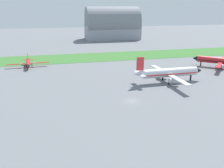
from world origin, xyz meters
The scene contains 6 objects.
ground_plane centered at (0.00, 0.00, 0.00)m, with size 600.00×600.00×0.00m, color slate.
grass_taxiway_strip centered at (0.00, 75.39, 0.04)m, with size 360.00×28.00×0.08m, color #3D7533.
airplane_taxiing_turboprop centered at (-37.81, 57.79, 2.31)m, with size 21.09×18.07×6.31m.
airplane_midfield_jet centered at (21.29, 16.67, 4.06)m, with size 31.24×31.88×11.28m.
airplane_parked_jet_far centered at (58.37, 33.08, 3.68)m, with size 23.51×22.80×10.22m.
hangar_distant centered at (31.27, 158.03, 12.94)m, with size 50.02×28.63×29.97m.
Camera 1 is at (-24.16, -72.52, 30.41)m, focal length 39.09 mm.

